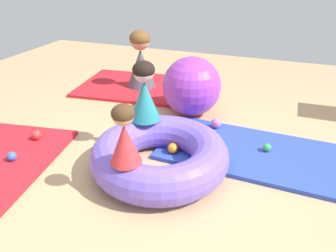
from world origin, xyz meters
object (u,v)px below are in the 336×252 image
object	(u,v)px
inflatable_cushion	(160,155)
play_ball_green	(267,148)
exercise_ball_large	(192,86)
play_ball_yellow	(175,83)
play_ball_red	(36,135)
child_in_red	(124,135)
play_ball_blue	(12,156)
child_in_teal	(144,92)
adult_seated	(141,60)
play_ball_pink	(216,123)
play_ball_orange	(173,148)
play_ball_teal	(174,76)

from	to	relation	value
inflatable_cushion	play_ball_green	world-z (taller)	inflatable_cushion
exercise_ball_large	play_ball_yellow	bearing A→B (deg)	122.09
play_ball_green	play_ball_red	distance (m)	2.23
child_in_red	play_ball_blue	size ratio (longest dim) A/B	5.51
inflatable_cushion	play_ball_blue	size ratio (longest dim) A/B	14.11
play_ball_red	play_ball_blue	bearing A→B (deg)	-82.10
child_in_teal	play_ball_blue	distance (m)	1.31
adult_seated	play_ball_pink	size ratio (longest dim) A/B	7.14
play_ball_red	exercise_ball_large	bearing A→B (deg)	44.37
child_in_red	play_ball_blue	bearing A→B (deg)	-117.61
play_ball_yellow	play_ball_red	size ratio (longest dim) A/B	0.64
play_ball_yellow	child_in_teal	bearing A→B (deg)	-80.06
play_ball_green	child_in_teal	bearing A→B (deg)	-166.30
play_ball_blue	play_ball_pink	world-z (taller)	play_ball_pink
play_ball_yellow	exercise_ball_large	distance (m)	0.91
play_ball_pink	play_ball_orange	bearing A→B (deg)	-112.12
play_ball_pink	play_ball_blue	bearing A→B (deg)	-141.06
adult_seated	child_in_red	bearing A→B (deg)	122.19
play_ball_blue	play_ball_pink	bearing A→B (deg)	38.94
exercise_ball_large	play_ball_green	bearing A→B (deg)	-34.25
adult_seated	exercise_ball_large	size ratio (longest dim) A/B	1.13
play_ball_orange	exercise_ball_large	xyz separation A→B (m)	(-0.12, 0.97, 0.25)
play_ball_green	play_ball_orange	world-z (taller)	play_ball_orange
child_in_teal	play_ball_red	bearing A→B (deg)	-55.55
play_ball_pink	child_in_red	bearing A→B (deg)	-106.99
play_ball_yellow	play_ball_green	bearing A→B (deg)	-44.58
child_in_red	play_ball_orange	bearing A→B (deg)	142.11
inflatable_cushion	adult_seated	distance (m)	2.04
play_ball_blue	play_ball_teal	world-z (taller)	play_ball_blue
play_ball_blue	play_ball_orange	bearing A→B (deg)	25.54
child_in_teal	play_ball_red	size ratio (longest dim) A/B	5.82
child_in_teal	play_ball_pink	world-z (taller)	child_in_teal
play_ball_blue	exercise_ball_large	world-z (taller)	exercise_ball_large
child_in_red	play_ball_red	bearing A→B (deg)	-135.06
child_in_teal	play_ball_yellow	bearing A→B (deg)	-151.44
inflatable_cushion	play_ball_teal	xyz separation A→B (m)	(-0.65, 2.23, -0.08)
play_ball_yellow	play_ball_orange	bearing A→B (deg)	-71.09
play_ball_green	play_ball_teal	bearing A→B (deg)	132.22
play_ball_green	play_ball_red	bearing A→B (deg)	-165.25
adult_seated	play_ball_yellow	xyz separation A→B (m)	(0.43, 0.19, -0.34)
child_in_red	exercise_ball_large	size ratio (longest dim) A/B	0.68
play_ball_pink	play_ball_yellow	bearing A→B (deg)	128.21
child_in_red	play_ball_blue	xyz separation A→B (m)	(-1.16, 0.03, -0.45)
play_ball_yellow	inflatable_cushion	bearing A→B (deg)	-74.13
child_in_red	exercise_ball_large	world-z (taller)	child_in_red
child_in_red	exercise_ball_large	distance (m)	1.63
play_ball_green	play_ball_orange	bearing A→B (deg)	-157.47
play_ball_yellow	play_ball_blue	bearing A→B (deg)	-106.93
play_ball_yellow	play_ball_pink	world-z (taller)	play_ball_pink
play_ball_orange	adult_seated	bearing A→B (deg)	123.63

